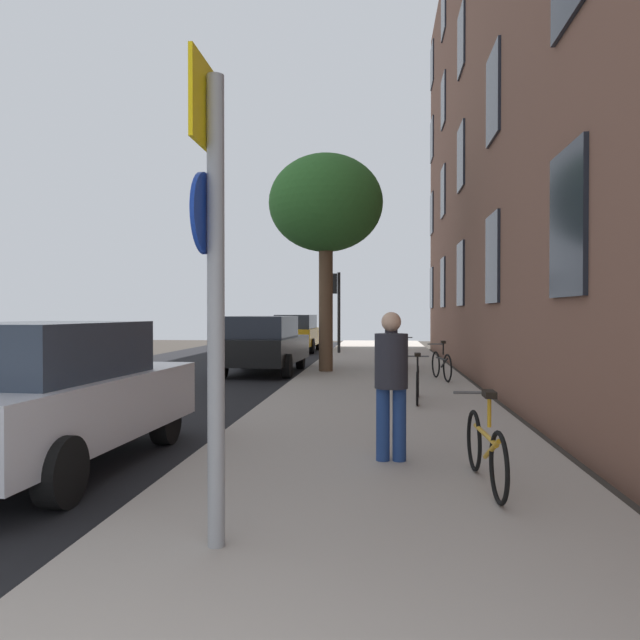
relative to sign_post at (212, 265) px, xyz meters
The scene contains 16 objects.
ground_plane 12.05m from the sign_post, 101.58° to the left, with size 41.80×41.80×0.00m, color #332D28.
road_asphalt 12.64m from the sign_post, 111.08° to the left, with size 7.00×38.00×0.01m, color black.
sidewalk 11.86m from the sign_post, 84.51° to the left, with size 4.20×38.00×0.12m, color #9E9389.
building_facade 12.82m from the sign_post, 71.56° to the left, with size 0.56×27.00×14.41m.
sign_post is the anchor object (origin of this frame).
traffic_light 19.98m from the sign_post, 91.81° to the left, with size 0.43×0.24×3.22m.
tree_near 12.70m from the sign_post, 91.64° to the left, with size 3.13×3.13×5.95m.
bicycle_0 3.13m from the sign_post, 37.81° to the left, with size 0.42×1.70×0.91m.
bicycle_1 7.39m from the sign_post, 75.40° to the left, with size 0.42×1.68×0.89m.
bicycle_2 11.00m from the sign_post, 76.17° to the left, with size 0.47×1.62×0.94m.
bicycle_3 13.66m from the sign_post, 82.52° to the left, with size 0.52×1.65×0.98m.
pedestrian_0 3.01m from the sign_post, 63.42° to the left, with size 0.51×0.51×1.62m.
pedestrian_1 13.07m from the sign_post, 83.65° to the left, with size 0.46×0.46×1.60m.
car_0 3.54m from the sign_post, 138.07° to the left, with size 1.98×4.14×1.62m.
car_1 13.04m from the sign_post, 99.61° to the left, with size 2.09×4.29×1.62m.
car_2 22.31m from the sign_post, 96.53° to the left, with size 1.91×4.32×1.62m.
Camera 1 is at (1.14, -0.68, 1.74)m, focal length 33.80 mm.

